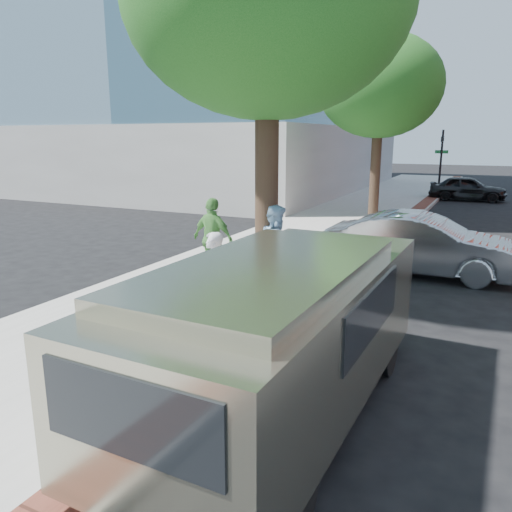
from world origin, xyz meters
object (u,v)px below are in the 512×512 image
Objects in this scene: parking_meter at (306,254)px; van at (286,326)px; person_green at (213,239)px; bg_car at (468,188)px; person_officer at (277,248)px; sedan_silver at (421,245)px; person_gray at (213,279)px.

van is (1.03, -3.46, -0.09)m from parking_meter.
person_green is 20.37m from bg_car.
person_green reaches higher than bg_car.
person_officer is 4.70m from van.
sedan_silver is (2.58, 3.16, -0.30)m from person_officer.
bg_car is at bearing -24.60° from person_officer.
bg_car is at bearing -92.99° from person_green.
van reaches higher than sedan_silver.
person_gray reaches higher than bg_car.
bg_car is at bearing 89.72° from van.
person_officer is at bearing -174.59° from person_green.
bg_car is (4.30, 19.90, -0.43)m from person_green.
parking_meter is 1.26m from person_officer.
person_green is 0.48× the size of bg_car.
van is at bearing 139.08° from person_green.
person_officer is 0.39× the size of sedan_silver.
person_green reaches higher than parking_meter.
bg_car is (2.77, 22.49, -0.31)m from person_gray.
person_officer reaches higher than parking_meter.
person_gray reaches higher than parking_meter.
person_green is (-1.53, 2.58, 0.12)m from person_gray.
person_gray is 2.48m from person_officer.
parking_meter is 3.61m from van.
person_gray is at bearing 154.30° from sedan_silver.
person_officer reaches higher than person_gray.
person_green is at bearing 131.12° from van.
van is (-0.65, -24.28, 0.44)m from bg_car.
van is (3.65, -4.37, 0.02)m from person_green.
parking_meter is at bearing 123.86° from person_gray.
person_green is at bearing -172.06° from person_gray.
bg_car is (1.67, 20.82, -0.53)m from parking_meter.
person_officer is at bearing 139.87° from parking_meter.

